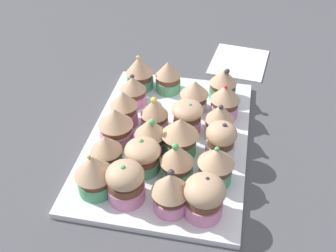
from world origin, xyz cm
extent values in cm
cube|color=#4C4C51|center=(0.00, 0.00, -1.50)|extent=(180.00, 180.00, 3.00)
cube|color=silver|center=(0.00, 0.00, 0.60)|extent=(42.61, 30.01, 1.20)
cylinder|color=#4C9E6B|center=(-15.87, -9.40, 2.34)|extent=(5.84, 5.84, 2.27)
cylinder|color=brown|center=(-15.87, -9.40, 4.19)|extent=(5.16, 5.16, 1.43)
cone|color=tan|center=(-15.87, -9.40, 6.89)|extent=(6.03, 6.03, 3.97)
sphere|color=#EAD64C|center=(-15.79, -9.59, 8.76)|extent=(0.78, 0.78, 0.78)
cylinder|color=pink|center=(-9.81, -9.37, 2.33)|extent=(5.48, 5.48, 2.27)
cylinder|color=brown|center=(-9.81, -9.37, 4.01)|extent=(5.21, 5.21, 1.08)
cone|color=tan|center=(-9.81, -9.37, 6.04)|extent=(5.50, 5.50, 2.99)
sphere|color=#333338|center=(-10.32, -9.52, 7.40)|extent=(0.95, 0.95, 0.95)
cylinder|color=pink|center=(-2.90, -9.31, 2.60)|extent=(5.24, 5.24, 2.80)
cylinder|color=brown|center=(-2.90, -9.31, 4.75)|extent=(4.63, 4.63, 1.50)
cone|color=tan|center=(-2.90, -9.31, 7.10)|extent=(5.47, 5.47, 3.21)
cylinder|color=pink|center=(2.77, -9.23, 2.58)|extent=(6.18, 6.18, 2.76)
cylinder|color=brown|center=(2.77, -9.23, 4.68)|extent=(5.54, 5.54, 1.45)
cone|color=tan|center=(2.77, -9.23, 7.12)|extent=(6.44, 6.44, 3.43)
cylinder|color=#4C9E6B|center=(8.84, -9.16, 2.34)|extent=(5.34, 5.34, 2.28)
cylinder|color=brown|center=(8.84, -9.16, 4.01)|extent=(4.76, 4.76, 1.04)
cone|color=tan|center=(8.84, -9.16, 6.12)|extent=(5.58, 5.58, 3.18)
cylinder|color=#4C9E6B|center=(15.10, -9.15, 2.47)|extent=(5.89, 5.89, 2.54)
cylinder|color=brown|center=(15.10, -9.15, 4.38)|extent=(5.51, 5.51, 1.28)
cone|color=tan|center=(15.10, -9.15, 6.92)|extent=(6.48, 6.48, 3.81)
sphere|color=#EAD64C|center=(14.97, -9.64, 8.72)|extent=(0.73, 0.73, 0.73)
cylinder|color=#4C9E6B|center=(-15.79, -3.08, 2.45)|extent=(5.44, 5.44, 2.50)
cylinder|color=brown|center=(-15.79, -3.08, 4.33)|extent=(4.95, 4.95, 1.27)
cone|color=tan|center=(-15.79, -3.08, 6.68)|extent=(5.57, 5.57, 3.42)
cylinder|color=pink|center=(-2.57, -3.16, 2.33)|extent=(5.31, 5.31, 2.26)
cylinder|color=brown|center=(-2.57, -3.16, 3.99)|extent=(5.01, 5.01, 1.06)
cone|color=tan|center=(-2.57, -3.16, 6.25)|extent=(5.35, 5.35, 3.46)
sphere|color=#EAD64C|center=(-2.69, -3.26, 7.81)|extent=(1.19, 1.19, 1.19)
cylinder|color=pink|center=(3.74, -2.52, 2.44)|extent=(5.48, 5.48, 2.49)
cylinder|color=brown|center=(3.74, -2.52, 4.34)|extent=(4.99, 4.99, 1.31)
cone|color=tan|center=(3.74, -2.52, 6.68)|extent=(5.74, 5.74, 3.37)
sphere|color=#4CB266|center=(4.10, -1.98, 8.19)|extent=(1.13, 1.13, 1.13)
cylinder|color=#4C9E6B|center=(8.76, -2.68, 2.33)|extent=(5.84, 5.84, 2.26)
cylinder|color=brown|center=(8.76, -2.68, 4.02)|extent=(5.47, 5.47, 1.12)
ellipsoid|color=tan|center=(8.76, -2.68, 5.57)|extent=(6.23, 6.23, 3.28)
sphere|color=#4CB266|center=(8.23, -3.03, 7.06)|extent=(0.94, 0.94, 0.94)
cylinder|color=pink|center=(15.66, -3.77, 2.57)|extent=(6.06, 6.06, 2.74)
cylinder|color=brown|center=(15.66, -3.77, 4.60)|extent=(5.79, 5.79, 1.32)
ellipsoid|color=tan|center=(15.66, -3.77, 6.46)|extent=(6.14, 6.14, 3.99)
sphere|color=#4CB266|center=(15.92, -3.87, 8.33)|extent=(0.85, 0.85, 0.85)
cylinder|color=white|center=(-10.09, 3.49, 2.33)|extent=(5.28, 5.28, 2.27)
cylinder|color=brown|center=(-10.09, 3.49, 4.22)|extent=(4.87, 4.87, 1.51)
cone|color=tan|center=(-10.09, 3.49, 6.52)|extent=(5.86, 5.86, 3.10)
cylinder|color=pink|center=(-3.31, 3.10, 2.56)|extent=(5.37, 5.37, 2.72)
cylinder|color=brown|center=(-3.31, 3.10, 4.46)|extent=(5.13, 5.13, 1.08)
ellipsoid|color=tan|center=(-3.31, 3.10, 5.94)|extent=(6.01, 6.01, 3.13)
sphere|color=#4CB266|center=(-3.04, 3.60, 7.41)|extent=(0.63, 0.63, 0.63)
cylinder|color=#4C9E6B|center=(3.47, 2.83, 2.58)|extent=(5.99, 5.99, 2.75)
cylinder|color=brown|center=(3.47, 2.83, 4.75)|extent=(5.53, 5.53, 1.59)
cone|color=tan|center=(3.47, 2.83, 7.30)|extent=(6.69, 6.69, 3.51)
cylinder|color=#4C9E6B|center=(9.48, 3.39, 2.30)|extent=(5.44, 5.44, 2.20)
cylinder|color=brown|center=(9.48, 3.39, 4.08)|extent=(4.85, 4.85, 1.36)
cone|color=tan|center=(9.48, 3.39, 6.60)|extent=(5.75, 5.75, 3.69)
sphere|color=#4CB266|center=(9.62, 3.08, 8.27)|extent=(1.17, 1.17, 1.17)
cylinder|color=pink|center=(16.44, 3.62, 2.47)|extent=(5.45, 5.45, 2.55)
cylinder|color=brown|center=(16.44, 3.62, 4.46)|extent=(4.80, 4.80, 1.42)
cone|color=tan|center=(16.44, 3.62, 7.09)|extent=(6.07, 6.07, 3.85)
sphere|color=#333338|center=(16.00, 3.58, 8.85)|extent=(1.09, 1.09, 1.09)
cylinder|color=#4C9E6B|center=(-15.23, 8.87, 2.59)|extent=(5.58, 5.58, 2.77)
cylinder|color=brown|center=(-15.23, 8.87, 4.49)|extent=(5.28, 5.28, 1.04)
cone|color=tan|center=(-15.23, 8.87, 6.65)|extent=(5.71, 5.71, 3.27)
sphere|color=#333338|center=(-14.94, 9.45, 8.12)|extent=(1.09, 1.09, 1.09)
cylinder|color=pink|center=(-9.14, 9.80, 2.54)|extent=(5.53, 5.53, 2.67)
cylinder|color=brown|center=(-9.14, 9.80, 4.54)|extent=(5.12, 5.12, 1.33)
cone|color=tan|center=(-9.14, 9.80, 6.87)|extent=(5.93, 5.93, 3.35)
sphere|color=red|center=(-8.67, 9.61, 8.44)|extent=(0.71, 0.71, 0.71)
cylinder|color=white|center=(-2.41, 9.36, 2.54)|extent=(5.43, 5.43, 2.67)
cylinder|color=brown|center=(-2.41, 9.36, 4.64)|extent=(4.88, 4.88, 1.53)
cone|color=tan|center=(-2.41, 9.36, 7.03)|extent=(5.48, 5.48, 3.24)
sphere|color=#333338|center=(-2.00, 9.36, 8.51)|extent=(0.89, 0.89, 0.89)
cylinder|color=white|center=(2.76, 10.09, 2.55)|extent=(5.29, 5.29, 2.69)
cylinder|color=brown|center=(2.76, 10.09, 4.53)|extent=(4.68, 4.68, 1.27)
ellipsoid|color=tan|center=(2.76, 10.09, 6.36)|extent=(5.54, 5.54, 4.01)
sphere|color=#333338|center=(2.81, 10.44, 8.23)|extent=(0.93, 0.93, 0.93)
cylinder|color=#4C9E6B|center=(9.05, 9.87, 2.59)|extent=(5.60, 5.60, 2.77)
cylinder|color=brown|center=(9.05, 9.87, 4.64)|extent=(5.36, 5.36, 1.34)
cone|color=tan|center=(9.05, 9.87, 6.81)|extent=(6.17, 6.17, 2.99)
sphere|color=#4CB266|center=(8.86, 9.78, 8.17)|extent=(0.85, 0.85, 0.85)
cylinder|color=pink|center=(16.38, 8.84, 2.57)|extent=(5.96, 5.96, 2.73)
cylinder|color=brown|center=(16.38, 8.84, 4.56)|extent=(5.46, 5.46, 1.24)
ellipsoid|color=tan|center=(16.38, 8.84, 6.48)|extent=(6.47, 6.47, 4.36)
sphere|color=#333338|center=(15.93, 9.04, 8.57)|extent=(0.64, 0.64, 0.64)
cube|color=white|center=(-32.65, 11.63, 0.30)|extent=(16.70, 14.85, 0.60)
camera|label=1|loc=(57.14, 11.20, 52.87)|focal=43.44mm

